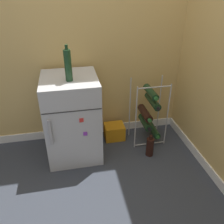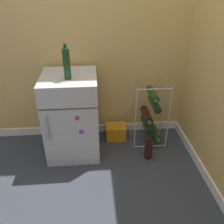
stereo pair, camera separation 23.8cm
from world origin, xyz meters
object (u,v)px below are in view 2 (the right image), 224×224
object	(u,v)px
soda_box	(116,132)
mini_fridge	(72,115)
wine_rack	(151,114)
loose_bottle_floor	(148,149)
fridge_top_bottle	(67,64)

from	to	relation	value
soda_box	mini_fridge	bearing A→B (deg)	-160.77
wine_rack	loose_bottle_floor	bearing A→B (deg)	-103.58
soda_box	wine_rack	bearing A→B (deg)	-15.48
fridge_top_bottle	loose_bottle_floor	size ratio (longest dim) A/B	1.29
wine_rack	fridge_top_bottle	world-z (taller)	fridge_top_bottle
fridge_top_bottle	soda_box	bearing A→B (deg)	27.46
mini_fridge	wine_rack	distance (m)	0.81
fridge_top_bottle	mini_fridge	bearing A→B (deg)	93.35
mini_fridge	loose_bottle_floor	bearing A→B (deg)	-15.57
wine_rack	fridge_top_bottle	bearing A→B (deg)	-170.59
wine_rack	loose_bottle_floor	size ratio (longest dim) A/B	2.97
loose_bottle_floor	soda_box	bearing A→B (deg)	128.79
mini_fridge	soda_box	distance (m)	0.58
loose_bottle_floor	fridge_top_bottle	bearing A→B (deg)	169.84
mini_fridge	wine_rack	xyz separation A→B (m)	(0.80, 0.06, -0.06)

